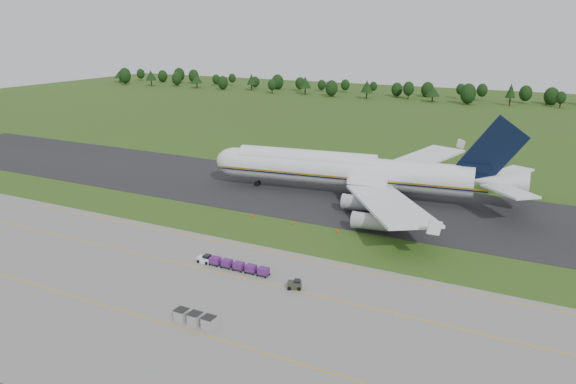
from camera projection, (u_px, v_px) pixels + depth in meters
The scene contains 10 objects.
ground at pixel (281, 233), 115.55m from camera, with size 600.00×600.00×0.00m, color #2B4916.
apron at pixel (178, 302), 86.62m from camera, with size 300.00×52.00×0.06m, color slate.
taxiway at pixel (334, 198), 139.35m from camera, with size 300.00×40.00×0.08m, color black.
apron_markings at pixel (204, 284), 92.58m from camera, with size 300.00×30.20×0.01m.
tree_line at pixel (467, 93), 302.79m from camera, with size 525.97×20.84×11.97m.
aircraft at pixel (352, 171), 139.56m from camera, with size 79.20×76.27×22.16m.
baggage_train at pixel (231, 264), 98.37m from camera, with size 14.51×1.54×1.48m.
utility_cart at pixel (294, 285), 90.94m from camera, with size 2.57×2.08×1.23m.
uld_row at pixel (195, 319), 80.03m from camera, with size 6.58×1.78×1.76m.
edge_markers at pixel (293, 223), 120.59m from camera, with size 20.99×0.30×0.60m.
Camera 1 is at (51.15, -95.49, 41.13)m, focal length 35.00 mm.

